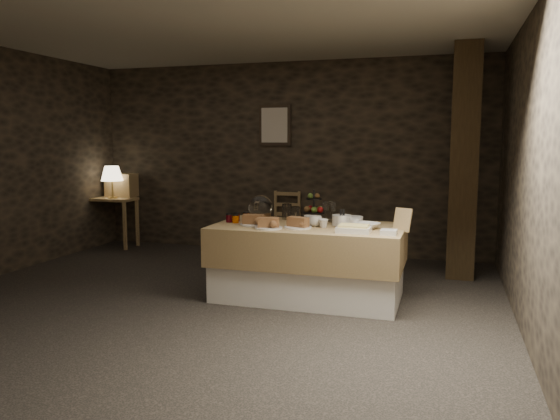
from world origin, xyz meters
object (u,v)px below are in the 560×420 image
(console_table, at_px, (112,207))
(timber_column, at_px, (464,162))
(buffet_table, at_px, (308,257))
(wine_rack, at_px, (122,185))
(table_lamp, at_px, (112,174))
(fruit_stand, at_px, (314,209))
(chair, at_px, (285,226))

(console_table, height_order, timber_column, timber_column)
(buffet_table, bearing_deg, wine_rack, 150.30)
(table_lamp, height_order, timber_column, timber_column)
(console_table, height_order, table_lamp, table_lamp)
(buffet_table, relative_size, fruit_stand, 5.76)
(table_lamp, distance_m, wine_rack, 0.29)
(buffet_table, xyz_separation_m, wine_rack, (-3.32, 1.89, 0.47))
(console_table, distance_m, wine_rack, 0.35)
(table_lamp, height_order, chair, table_lamp)
(wine_rack, height_order, fruit_stand, wine_rack)
(wine_rack, bearing_deg, table_lamp, -90.00)
(console_table, bearing_deg, fruit_stand, -22.59)
(table_lamp, relative_size, timber_column, 0.18)
(timber_column, xyz_separation_m, fruit_stand, (-1.46, -0.99, -0.45))
(wine_rack, xyz_separation_m, timber_column, (4.76, -0.58, 0.41))
(console_table, bearing_deg, chair, 6.31)
(chair, xyz_separation_m, fruit_stand, (0.81, -1.67, 0.47))
(buffet_table, relative_size, table_lamp, 3.95)
(timber_column, bearing_deg, wine_rack, 173.03)
(console_table, distance_m, timber_column, 4.87)
(wine_rack, relative_size, fruit_stand, 1.32)
(buffet_table, height_order, chair, chair)
(table_lamp, xyz_separation_m, wine_rack, (0.00, 0.23, -0.18))
(chair, distance_m, fruit_stand, 1.92)
(table_lamp, bearing_deg, chair, 7.58)
(wine_rack, relative_size, chair, 0.63)
(chair, relative_size, fruit_stand, 2.09)
(table_lamp, relative_size, chair, 0.70)
(wine_rack, xyz_separation_m, fruit_stand, (3.30, -1.57, -0.04))
(console_table, xyz_separation_m, fruit_stand, (3.35, -1.39, 0.26))
(chair, height_order, fruit_stand, fruit_stand)
(console_table, relative_size, timber_column, 0.28)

